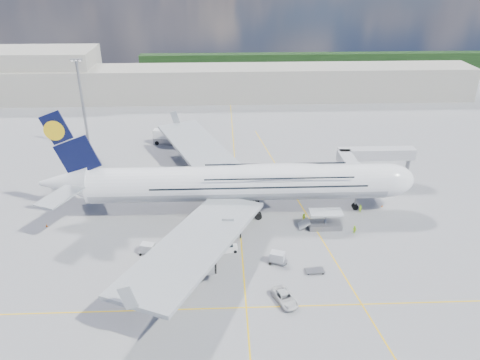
{
  "coord_description": "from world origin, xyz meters",
  "views": [
    {
      "loc": [
        -3.32,
        -76.58,
        49.86
      ],
      "look_at": [
        0.18,
        8.0,
        8.46
      ],
      "focal_mm": 35.0,
      "sensor_mm": 36.0,
      "label": 1
    }
  ],
  "objects_px": {
    "dolly_nose_near": "(277,257)",
    "crew_nose": "(360,209)",
    "dolly_row_b": "(174,265)",
    "crew_loader": "(354,230)",
    "cargo_loader": "(324,222)",
    "dolly_row_a": "(145,273)",
    "crew_wing": "(202,228)",
    "catering_truck_outer": "(166,137)",
    "airliner": "(240,183)",
    "jet_bridge": "(366,159)",
    "cone_wing_right_inner": "(216,238)",
    "cone_nose": "(382,206)",
    "cone_wing_left_inner": "(187,183)",
    "cone_wing_left_outer": "(207,171)",
    "service_van": "(285,298)",
    "dolly_nose_far": "(315,270)",
    "baggage_tug": "(230,248)",
    "crew_van": "(304,218)",
    "dolly_row_c": "(148,248)",
    "cone_wing_right_outer": "(198,270)",
    "catering_truck_inner": "(175,178)",
    "dolly_back": "(146,262)",
    "cone_tail": "(47,225)",
    "crew_tug": "(189,288)"
  },
  "relations": [
    {
      "from": "baggage_tug",
      "to": "cone_nose",
      "type": "bearing_deg",
      "value": 17.95
    },
    {
      "from": "cone_nose",
      "to": "cone_wing_left_outer",
      "type": "relative_size",
      "value": 0.81
    },
    {
      "from": "catering_truck_outer",
      "to": "crew_nose",
      "type": "relative_size",
      "value": 4.16
    },
    {
      "from": "dolly_nose_far",
      "to": "crew_loader",
      "type": "height_order",
      "value": "crew_loader"
    },
    {
      "from": "cargo_loader",
      "to": "dolly_row_a",
      "type": "relative_size",
      "value": 2.34
    },
    {
      "from": "dolly_row_b",
      "to": "jet_bridge",
      "type": "bearing_deg",
      "value": 30.32
    },
    {
      "from": "jet_bridge",
      "to": "cone_wing_right_inner",
      "type": "xyz_separation_m",
      "value": [
        -34.53,
        -21.51,
        -6.6
      ]
    },
    {
      "from": "crew_loader",
      "to": "cone_wing_left_inner",
      "type": "xyz_separation_m",
      "value": [
        -34.09,
        23.35,
        -0.6
      ]
    },
    {
      "from": "dolly_row_a",
      "to": "dolly_row_b",
      "type": "distance_m",
      "value": 5.29
    },
    {
      "from": "crew_loader",
      "to": "cone_tail",
      "type": "xyz_separation_m",
      "value": [
        -61.25,
        5.24,
        -0.62
      ]
    },
    {
      "from": "dolly_back",
      "to": "baggage_tug",
      "type": "bearing_deg",
      "value": 28.9
    },
    {
      "from": "dolly_nose_near",
      "to": "catering_truck_outer",
      "type": "xyz_separation_m",
      "value": [
        -25.61,
        58.6,
        0.83
      ]
    },
    {
      "from": "dolly_nose_near",
      "to": "crew_nose",
      "type": "bearing_deg",
      "value": 61.82
    },
    {
      "from": "dolly_nose_far",
      "to": "cone_wing_right_inner",
      "type": "xyz_separation_m",
      "value": [
        -17.05,
        10.97,
        -0.11
      ]
    },
    {
      "from": "catering_truck_inner",
      "to": "crew_nose",
      "type": "relative_size",
      "value": 3.97
    },
    {
      "from": "dolly_nose_near",
      "to": "cone_wing_right_outer",
      "type": "distance_m",
      "value": 14.18
    },
    {
      "from": "cone_nose",
      "to": "cone_wing_left_inner",
      "type": "xyz_separation_m",
      "value": [
        -43.03,
        12.88,
        0.06
      ]
    },
    {
      "from": "airliner",
      "to": "service_van",
      "type": "distance_m",
      "value": 30.12
    },
    {
      "from": "dolly_row_a",
      "to": "crew_wing",
      "type": "xyz_separation_m",
      "value": [
        9.1,
        14.4,
        -0.41
      ]
    },
    {
      "from": "dolly_row_a",
      "to": "cone_wing_right_inner",
      "type": "distance_m",
      "value": 16.66
    },
    {
      "from": "catering_truck_outer",
      "to": "dolly_back",
      "type": "bearing_deg",
      "value": -78.89
    },
    {
      "from": "airliner",
      "to": "cone_wing_left_outer",
      "type": "height_order",
      "value": "airliner"
    },
    {
      "from": "dolly_nose_far",
      "to": "service_van",
      "type": "relative_size",
      "value": 0.59
    },
    {
      "from": "crew_loader",
      "to": "crew_wing",
      "type": "bearing_deg",
      "value": -120.81
    },
    {
      "from": "crew_van",
      "to": "cone_wing_left_inner",
      "type": "height_order",
      "value": "crew_van"
    },
    {
      "from": "cone_wing_left_outer",
      "to": "cone_wing_right_outer",
      "type": "height_order",
      "value": "cone_wing_left_outer"
    },
    {
      "from": "airliner",
      "to": "dolly_back",
      "type": "xyz_separation_m",
      "value": [
        -17.35,
        -18.73,
        -5.99
      ]
    },
    {
      "from": "catering_truck_outer",
      "to": "airliner",
      "type": "bearing_deg",
      "value": -54.99
    },
    {
      "from": "cone_wing_left_outer",
      "to": "airliner",
      "type": "bearing_deg",
      "value": -70.05
    },
    {
      "from": "cargo_loader",
      "to": "crew_van",
      "type": "bearing_deg",
      "value": 149.1
    },
    {
      "from": "catering_truck_outer",
      "to": "cone_tail",
      "type": "bearing_deg",
      "value": -104.84
    },
    {
      "from": "dolly_row_b",
      "to": "cargo_loader",
      "type": "bearing_deg",
      "value": 17.65
    },
    {
      "from": "crew_tug",
      "to": "cone_tail",
      "type": "relative_size",
      "value": 3.14
    },
    {
      "from": "cargo_loader",
      "to": "dolly_row_c",
      "type": "height_order",
      "value": "cargo_loader"
    },
    {
      "from": "baggage_tug",
      "to": "cone_nose",
      "type": "relative_size",
      "value": 5.86
    },
    {
      "from": "cone_tail",
      "to": "cone_wing_right_outer",
      "type": "bearing_deg",
      "value": -27.15
    },
    {
      "from": "baggage_tug",
      "to": "cargo_loader",
      "type": "bearing_deg",
      "value": 15.01
    },
    {
      "from": "jet_bridge",
      "to": "crew_nose",
      "type": "height_order",
      "value": "jet_bridge"
    },
    {
      "from": "dolly_nose_far",
      "to": "cone_wing_left_inner",
      "type": "relative_size",
      "value": 5.41
    },
    {
      "from": "crew_van",
      "to": "dolly_row_c",
      "type": "bearing_deg",
      "value": 62.12
    },
    {
      "from": "catering_truck_outer",
      "to": "cone_nose",
      "type": "bearing_deg",
      "value": -29.03
    },
    {
      "from": "dolly_row_c",
      "to": "cone_nose",
      "type": "distance_m",
      "value": 50.88
    },
    {
      "from": "dolly_nose_far",
      "to": "crew_nose",
      "type": "bearing_deg",
      "value": 51.81
    },
    {
      "from": "cone_wing_left_outer",
      "to": "service_van",
      "type": "bearing_deg",
      "value": -74.94
    },
    {
      "from": "dolly_nose_far",
      "to": "crew_van",
      "type": "distance_m",
      "value": 16.68
    },
    {
      "from": "dolly_row_b",
      "to": "crew_loader",
      "type": "bearing_deg",
      "value": 10.25
    },
    {
      "from": "airliner",
      "to": "cone_wing_right_inner",
      "type": "bearing_deg",
      "value": -115.23
    },
    {
      "from": "catering_truck_inner",
      "to": "jet_bridge",
      "type": "bearing_deg",
      "value": -22.07
    },
    {
      "from": "service_van",
      "to": "crew_wing",
      "type": "relative_size",
      "value": 3.72
    },
    {
      "from": "dolly_row_b",
      "to": "cone_wing_left_outer",
      "type": "distance_m",
      "value": 40.28
    }
  ]
}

